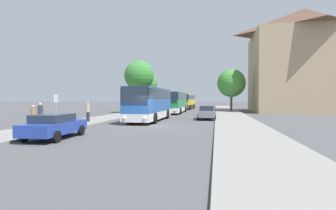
% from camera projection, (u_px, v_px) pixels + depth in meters
% --- Properties ---
extents(ground_plane, '(300.00, 300.00, 0.00)m').
position_uv_depth(ground_plane, '(152.00, 126.00, 21.25)').
color(ground_plane, '#4C4C4F').
rests_on(ground_plane, ground).
extents(sidewalk_left, '(4.00, 120.00, 0.15)m').
position_uv_depth(sidewalk_left, '(73.00, 124.00, 22.51)').
color(sidewalk_left, gray).
rests_on(sidewalk_left, ground_plane).
extents(sidewalk_right, '(4.00, 120.00, 0.15)m').
position_uv_depth(sidewalk_right, '(241.00, 127.00, 19.98)').
color(sidewalk_right, gray).
rests_on(sidewalk_right, ground_plane).
extents(building_right_background, '(16.52, 13.47, 17.34)m').
position_uv_depth(building_right_background, '(304.00, 60.00, 43.85)').
color(building_right_background, tan).
rests_on(building_right_background, ground_plane).
extents(bus_front, '(2.79, 10.55, 3.31)m').
position_uv_depth(bus_front, '(150.00, 103.00, 26.68)').
color(bus_front, silver).
rests_on(bus_front, ground_plane).
extents(bus_middle, '(2.99, 12.10, 3.24)m').
position_uv_depth(bus_middle, '(175.00, 102.00, 41.27)').
color(bus_middle, silver).
rests_on(bus_middle, ground_plane).
extents(bus_rear, '(3.14, 11.89, 3.19)m').
position_uv_depth(bus_rear, '(186.00, 101.00, 57.29)').
color(bus_rear, '#2D2D2D').
rests_on(bus_rear, ground_plane).
extents(parked_car_left_curb, '(2.18, 4.51, 1.39)m').
position_uv_depth(parked_car_left_curb, '(55.00, 126.00, 14.75)').
color(parked_car_left_curb, '#233D9E').
rests_on(parked_car_left_curb, ground_plane).
extents(parked_car_right_near, '(1.97, 4.40, 1.48)m').
position_uv_depth(parked_car_right_near, '(207.00, 112.00, 28.51)').
color(parked_car_right_near, slate).
rests_on(parked_car_right_near, ground_plane).
extents(bus_stop_sign, '(0.08, 0.45, 2.47)m').
position_uv_depth(bus_stop_sign, '(56.00, 106.00, 19.55)').
color(bus_stop_sign, gray).
rests_on(bus_stop_sign, sidewalk_left).
extents(pedestrian_waiting_near, '(0.36, 0.36, 1.63)m').
position_uv_depth(pedestrian_waiting_near, '(33.00, 116.00, 19.49)').
color(pedestrian_waiting_near, '#23232D').
rests_on(pedestrian_waiting_near, sidewalk_left).
extents(pedestrian_waiting_far, '(0.36, 0.36, 1.82)m').
position_uv_depth(pedestrian_waiting_far, '(40.00, 115.00, 19.02)').
color(pedestrian_waiting_far, '#23232D').
rests_on(pedestrian_waiting_far, sidewalk_left).
extents(pedestrian_walking_back, '(0.36, 0.36, 1.81)m').
position_uv_depth(pedestrian_walking_back, '(88.00, 112.00, 24.20)').
color(pedestrian_walking_back, '#23232D').
rests_on(pedestrian_walking_back, sidewalk_left).
extents(tree_left_near, '(4.58, 4.58, 7.97)m').
position_uv_depth(tree_left_near, '(139.00, 76.00, 40.38)').
color(tree_left_near, brown).
rests_on(tree_left_near, sidewalk_left).
extents(tree_left_far, '(4.56, 4.56, 7.00)m').
position_uv_depth(tree_left_far, '(144.00, 84.00, 46.53)').
color(tree_left_far, brown).
rests_on(tree_left_far, sidewalk_left).
extents(tree_right_near, '(4.71, 4.71, 7.11)m').
position_uv_depth(tree_right_near, '(231.00, 83.00, 43.99)').
color(tree_right_near, brown).
rests_on(tree_right_near, sidewalk_right).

